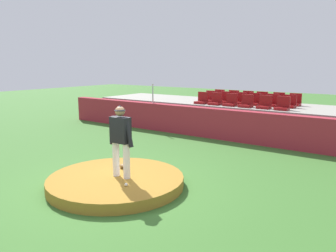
# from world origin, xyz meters

# --- Properties ---
(ground_plane) EXTENTS (60.00, 60.00, 0.00)m
(ground_plane) POSITION_xyz_m (0.00, 0.00, 0.00)
(ground_plane) COLOR #396C2A
(pitchers_mound) EXTENTS (3.24, 3.24, 0.25)m
(pitchers_mound) POSITION_xyz_m (0.00, 0.00, 0.12)
(pitchers_mound) COLOR olive
(pitchers_mound) RESTS_ON ground_plane
(pitcher) EXTENTS (0.72, 0.27, 1.72)m
(pitcher) POSITION_xyz_m (0.14, 0.05, 1.25)
(pitcher) COLOR white
(pitcher) RESTS_ON pitchers_mound
(baseball) EXTENTS (0.07, 0.07, 0.07)m
(baseball) POSITION_xyz_m (0.64, -0.34, 0.29)
(baseball) COLOR white
(baseball) RESTS_ON pitchers_mound
(fielding_glove) EXTENTS (0.32, 0.23, 0.11)m
(fielding_glove) POSITION_xyz_m (-0.27, 0.58, 0.30)
(fielding_glove) COLOR brown
(fielding_glove) RESTS_ON pitchers_mound
(brick_barrier) EXTENTS (17.01, 0.40, 1.18)m
(brick_barrier) POSITION_xyz_m (0.00, 6.12, 0.59)
(brick_barrier) COLOR maroon
(brick_barrier) RESTS_ON ground_plane
(fence_post_left) EXTENTS (0.06, 0.06, 0.85)m
(fence_post_left) POSITION_xyz_m (-3.67, 6.12, 1.61)
(fence_post_left) COLOR silver
(fence_post_left) RESTS_ON brick_barrier
(bleacher_platform) EXTENTS (14.66, 3.11, 1.21)m
(bleacher_platform) POSITION_xyz_m (0.00, 8.10, 0.60)
(bleacher_platform) COLOR gray
(bleacher_platform) RESTS_ON ground_plane
(stadium_chair_0) EXTENTS (0.48, 0.44, 0.50)m
(stadium_chair_0) POSITION_xyz_m (-1.72, 7.09, 1.36)
(stadium_chair_0) COLOR maroon
(stadium_chair_0) RESTS_ON bleacher_platform
(stadium_chair_1) EXTENTS (0.48, 0.44, 0.50)m
(stadium_chair_1) POSITION_xyz_m (-1.04, 7.08, 1.36)
(stadium_chair_1) COLOR maroon
(stadium_chair_1) RESTS_ON bleacher_platform
(stadium_chair_2) EXTENTS (0.48, 0.44, 0.50)m
(stadium_chair_2) POSITION_xyz_m (-0.36, 7.09, 1.36)
(stadium_chair_2) COLOR maroon
(stadium_chair_2) RESTS_ON bleacher_platform
(stadium_chair_3) EXTENTS (0.48, 0.44, 0.50)m
(stadium_chair_3) POSITION_xyz_m (0.33, 7.06, 1.36)
(stadium_chair_3) COLOR maroon
(stadium_chair_3) RESTS_ON bleacher_platform
(stadium_chair_4) EXTENTS (0.48, 0.44, 0.50)m
(stadium_chair_4) POSITION_xyz_m (1.05, 7.08, 1.36)
(stadium_chair_4) COLOR maroon
(stadium_chair_4) RESTS_ON bleacher_platform
(stadium_chair_5) EXTENTS (0.48, 0.44, 0.50)m
(stadium_chair_5) POSITION_xyz_m (1.75, 7.06, 1.36)
(stadium_chair_5) COLOR maroon
(stadium_chair_5) RESTS_ON bleacher_platform
(stadium_chair_6) EXTENTS (0.48, 0.44, 0.50)m
(stadium_chair_6) POSITION_xyz_m (-1.76, 7.90, 1.36)
(stadium_chair_6) COLOR maroon
(stadium_chair_6) RESTS_ON bleacher_platform
(stadium_chair_7) EXTENTS (0.48, 0.44, 0.50)m
(stadium_chair_7) POSITION_xyz_m (-1.06, 7.90, 1.36)
(stadium_chair_7) COLOR maroon
(stadium_chair_7) RESTS_ON bleacher_platform
(stadium_chair_8) EXTENTS (0.48, 0.44, 0.50)m
(stadium_chair_8) POSITION_xyz_m (-0.32, 7.91, 1.36)
(stadium_chair_8) COLOR maroon
(stadium_chair_8) RESTS_ON bleacher_platform
(stadium_chair_9) EXTENTS (0.48, 0.44, 0.50)m
(stadium_chair_9) POSITION_xyz_m (0.32, 7.90, 1.36)
(stadium_chair_9) COLOR maroon
(stadium_chair_9) RESTS_ON bleacher_platform
(stadium_chair_10) EXTENTS (0.48, 0.44, 0.50)m
(stadium_chair_10) POSITION_xyz_m (1.05, 7.92, 1.36)
(stadium_chair_10) COLOR maroon
(stadium_chair_10) RESTS_ON bleacher_platform
(stadium_chair_11) EXTENTS (0.48, 0.44, 0.50)m
(stadium_chair_11) POSITION_xyz_m (1.76, 7.91, 1.36)
(stadium_chair_11) COLOR maroon
(stadium_chair_11) RESTS_ON bleacher_platform
(stadium_chair_12) EXTENTS (0.48, 0.44, 0.50)m
(stadium_chair_12) POSITION_xyz_m (-1.77, 8.75, 1.36)
(stadium_chair_12) COLOR maroon
(stadium_chair_12) RESTS_ON bleacher_platform
(stadium_chair_13) EXTENTS (0.48, 0.44, 0.50)m
(stadium_chair_13) POSITION_xyz_m (-1.02, 8.72, 1.36)
(stadium_chair_13) COLOR maroon
(stadium_chair_13) RESTS_ON bleacher_platform
(stadium_chair_14) EXTENTS (0.48, 0.44, 0.50)m
(stadium_chair_14) POSITION_xyz_m (-0.34, 8.75, 1.36)
(stadium_chair_14) COLOR maroon
(stadium_chair_14) RESTS_ON bleacher_platform
(stadium_chair_15) EXTENTS (0.48, 0.44, 0.50)m
(stadium_chair_15) POSITION_xyz_m (0.32, 8.72, 1.36)
(stadium_chair_15) COLOR maroon
(stadium_chair_15) RESTS_ON bleacher_platform
(stadium_chair_16) EXTENTS (0.48, 0.44, 0.50)m
(stadium_chair_16) POSITION_xyz_m (1.05, 8.74, 1.36)
(stadium_chair_16) COLOR maroon
(stadium_chair_16) RESTS_ON bleacher_platform
(stadium_chair_17) EXTENTS (0.48, 0.44, 0.50)m
(stadium_chair_17) POSITION_xyz_m (1.75, 8.70, 1.36)
(stadium_chair_17) COLOR maroon
(stadium_chair_17) RESTS_ON bleacher_platform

